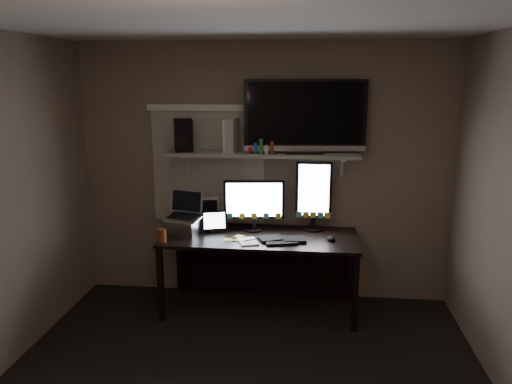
# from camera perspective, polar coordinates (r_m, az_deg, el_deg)

# --- Properties ---
(ceiling) EXTENTS (3.60, 3.60, 0.00)m
(ceiling) POSITION_cam_1_polar(r_m,az_deg,el_deg) (3.01, -2.45, 19.38)
(ceiling) COLOR silver
(ceiling) RESTS_ON back_wall
(back_wall) EXTENTS (3.60, 0.00, 3.60)m
(back_wall) POSITION_cam_1_polar(r_m,az_deg,el_deg) (4.86, 0.90, 2.17)
(back_wall) COLOR #756254
(back_wall) RESTS_ON floor
(window_blinds) EXTENTS (1.10, 0.02, 1.10)m
(window_blinds) POSITION_cam_1_polar(r_m,az_deg,el_deg) (4.92, -5.51, 2.83)
(window_blinds) COLOR #BAB6A7
(window_blinds) RESTS_ON back_wall
(desk) EXTENTS (1.80, 0.75, 0.73)m
(desk) POSITION_cam_1_polar(r_m,az_deg,el_deg) (4.80, 0.59, -6.59)
(desk) COLOR black
(desk) RESTS_ON floor
(wall_shelf) EXTENTS (1.80, 0.35, 0.03)m
(wall_shelf) POSITION_cam_1_polar(r_m,az_deg,el_deg) (4.65, 0.71, 4.36)
(wall_shelf) COLOR #A1A09C
(wall_shelf) RESTS_ON back_wall
(monitor_landscape) EXTENTS (0.58, 0.13, 0.50)m
(monitor_landscape) POSITION_cam_1_polar(r_m,az_deg,el_deg) (4.73, -0.23, -1.49)
(monitor_landscape) COLOR black
(monitor_landscape) RESTS_ON desk
(monitor_portrait) EXTENTS (0.34, 0.07, 0.68)m
(monitor_portrait) POSITION_cam_1_polar(r_m,az_deg,el_deg) (4.75, 6.60, -0.40)
(monitor_portrait) COLOR black
(monitor_portrait) RESTS_ON desk
(keyboard) EXTENTS (0.46, 0.27, 0.03)m
(keyboard) POSITION_cam_1_polar(r_m,az_deg,el_deg) (4.51, 3.08, -5.40)
(keyboard) COLOR black
(keyboard) RESTS_ON desk
(mouse) EXTENTS (0.08, 0.12, 0.04)m
(mouse) POSITION_cam_1_polar(r_m,az_deg,el_deg) (4.56, 8.58, -5.23)
(mouse) COLOR black
(mouse) RESTS_ON desk
(notepad) EXTENTS (0.22, 0.26, 0.01)m
(notepad) POSITION_cam_1_polar(r_m,az_deg,el_deg) (4.46, -0.92, -5.68)
(notepad) COLOR white
(notepad) RESTS_ON desk
(tablet) EXTENTS (0.26, 0.17, 0.21)m
(tablet) POSITION_cam_1_polar(r_m,az_deg,el_deg) (4.72, -4.73, -3.39)
(tablet) COLOR black
(tablet) RESTS_ON desk
(file_sorter) EXTENTS (0.24, 0.13, 0.29)m
(file_sorter) POSITION_cam_1_polar(r_m,az_deg,el_deg) (4.90, -5.77, -2.31)
(file_sorter) COLOR black
(file_sorter) RESTS_ON desk
(laptop) EXTENTS (0.40, 0.36, 0.39)m
(laptop) POSITION_cam_1_polar(r_m,az_deg,el_deg) (4.72, -8.26, -2.40)
(laptop) COLOR #B4B3B8
(laptop) RESTS_ON desk
(cup) EXTENTS (0.10, 0.10, 0.12)m
(cup) POSITION_cam_1_polar(r_m,az_deg,el_deg) (4.53, -10.72, -4.90)
(cup) COLOR maroon
(cup) RESTS_ON desk
(sticky_notes) EXTENTS (0.36, 0.28, 0.00)m
(sticky_notes) POSITION_cam_1_polar(r_m,az_deg,el_deg) (4.55, -3.62, -5.35)
(sticky_notes) COLOR yellow
(sticky_notes) RESTS_ON desk
(tv) EXTENTS (1.13, 0.31, 0.67)m
(tv) POSITION_cam_1_polar(r_m,az_deg,el_deg) (4.61, 5.63, 8.59)
(tv) COLOR black
(tv) RESTS_ON wall_shelf
(game_console) EXTENTS (0.12, 0.27, 0.31)m
(game_console) POSITION_cam_1_polar(r_m,az_deg,el_deg) (4.68, -2.84, 6.50)
(game_console) COLOR silver
(game_console) RESTS_ON wall_shelf
(speaker) EXTENTS (0.22, 0.24, 0.30)m
(speaker) POSITION_cam_1_polar(r_m,az_deg,el_deg) (4.76, -8.28, 6.45)
(speaker) COLOR black
(speaker) RESTS_ON wall_shelf
(bottles) EXTENTS (0.21, 0.11, 0.13)m
(bottles) POSITION_cam_1_polar(r_m,az_deg,el_deg) (4.56, 0.57, 5.21)
(bottles) COLOR #A50F0C
(bottles) RESTS_ON wall_shelf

